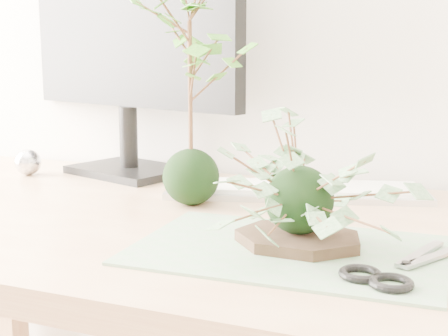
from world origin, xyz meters
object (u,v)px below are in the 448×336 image
at_px(desk, 248,277).
at_px(maple_kokedama, 190,36).
at_px(monitor, 128,32).
at_px(keyboard, 296,190).
at_px(ivy_kokedama, 300,168).

xyz_separation_m(desk, maple_kokedama, (-0.13, 0.07, 0.37)).
bearing_deg(monitor, keyboard, 7.78).
height_order(keyboard, monitor, monitor).
distance_m(desk, keyboard, 0.23).
xyz_separation_m(desk, keyboard, (0.02, 0.21, 0.10)).
bearing_deg(maple_kokedama, monitor, 139.05).
bearing_deg(keyboard, maple_kokedama, -152.05).
xyz_separation_m(desk, ivy_kokedama, (0.10, -0.09, 0.20)).
height_order(desk, ivy_kokedama, ivy_kokedama).
distance_m(ivy_kokedama, maple_kokedama, 0.33).
distance_m(maple_kokedama, monitor, 0.32).
relative_size(keyboard, monitor, 0.86).
bearing_deg(ivy_kokedama, keyboard, 106.23).
bearing_deg(ivy_kokedama, desk, 138.96).
bearing_deg(desk, maple_kokedama, 151.73).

